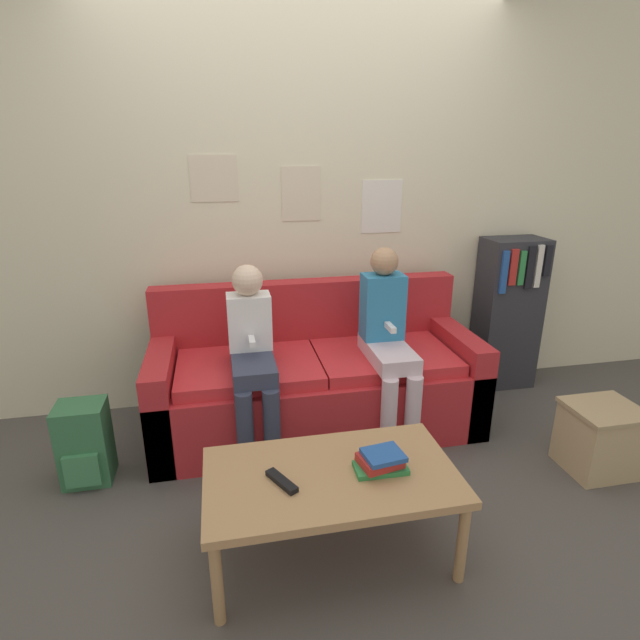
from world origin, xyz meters
TOP-DOWN VIEW (x-y plane):
  - ground_plane at (0.00, 0.00)m, footprint 10.00×10.00m
  - wall_back at (0.00, 0.98)m, footprint 8.00×0.06m
  - couch at (0.00, 0.50)m, footprint 1.94×0.77m
  - coffee_table at (-0.14, -0.56)m, footprint 1.03×0.58m
  - person_left at (-0.39, 0.31)m, footprint 0.24×0.54m
  - person_right at (0.39, 0.32)m, footprint 0.24×0.54m
  - tv_remote at (-0.35, -0.59)m, footprint 0.12×0.17m
  - book_stack at (0.06, -0.58)m, footprint 0.22×0.17m
  - bookshelf at (1.45, 0.80)m, footprint 0.41×0.29m
  - storage_box at (1.40, -0.27)m, footprint 0.36×0.33m
  - backpack at (-1.27, 0.18)m, footprint 0.24×0.24m

SIDE VIEW (x-z plane):
  - ground_plane at x=0.00m, z-range 0.00..0.00m
  - storage_box at x=1.40m, z-range 0.00..0.37m
  - backpack at x=-1.27m, z-range 0.00..0.43m
  - couch at x=0.00m, z-range -0.14..0.72m
  - coffee_table at x=-0.14m, z-range 0.16..0.56m
  - tv_remote at x=-0.35m, z-range 0.40..0.43m
  - book_stack at x=0.06m, z-range 0.40..0.48m
  - bookshelf at x=1.45m, z-range 0.00..1.08m
  - person_left at x=-0.39m, z-range 0.07..1.13m
  - person_right at x=0.39m, z-range 0.06..1.19m
  - wall_back at x=0.00m, z-range 0.00..2.60m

